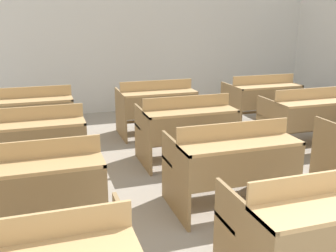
% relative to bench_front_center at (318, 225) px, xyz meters
% --- Properties ---
extents(wall_back, '(7.29, 0.06, 2.78)m').
position_rel_bench_front_center_xyz_m(wall_back, '(0.09, 5.51, 0.93)').
color(wall_back, silver).
rests_on(wall_back, ground_plane).
extents(bench_front_center, '(1.12, 0.75, 0.86)m').
position_rel_bench_front_center_xyz_m(bench_front_center, '(0.00, 0.00, 0.00)').
color(bench_front_center, '#95774D').
rests_on(bench_front_center, ground_plane).
extents(bench_second_left, '(1.12, 0.75, 0.86)m').
position_rel_bench_front_center_xyz_m(bench_second_left, '(-1.81, 1.24, 0.00)').
color(bench_second_left, olive).
rests_on(bench_second_left, ground_plane).
extents(bench_second_center, '(1.12, 0.75, 0.86)m').
position_rel_bench_front_center_xyz_m(bench_second_center, '(-0.02, 1.24, 0.00)').
color(bench_second_center, olive).
rests_on(bench_second_center, ground_plane).
extents(bench_third_left, '(1.12, 0.75, 0.86)m').
position_rel_bench_front_center_xyz_m(bench_third_left, '(-1.81, 2.50, 0.00)').
color(bench_third_left, olive).
rests_on(bench_third_left, ground_plane).
extents(bench_third_center, '(1.12, 0.75, 0.86)m').
position_rel_bench_front_center_xyz_m(bench_third_center, '(0.01, 2.52, 0.00)').
color(bench_third_center, olive).
rests_on(bench_third_center, ground_plane).
extents(bench_third_right, '(1.12, 0.75, 0.86)m').
position_rel_bench_front_center_xyz_m(bench_third_right, '(1.79, 2.49, 0.00)').
color(bench_third_right, '#9A7B51').
rests_on(bench_third_right, ground_plane).
extents(bench_back_left, '(1.12, 0.75, 0.86)m').
position_rel_bench_front_center_xyz_m(bench_back_left, '(-1.84, 3.78, 0.00)').
color(bench_back_left, '#93754A').
rests_on(bench_back_left, ground_plane).
extents(bench_back_center, '(1.12, 0.75, 0.86)m').
position_rel_bench_front_center_xyz_m(bench_back_center, '(-0.02, 3.77, 0.00)').
color(bench_back_center, '#95774D').
rests_on(bench_back_center, ground_plane).
extents(bench_back_right, '(1.12, 0.75, 0.86)m').
position_rel_bench_front_center_xyz_m(bench_back_right, '(1.82, 3.75, 0.00)').
color(bench_back_right, '#997B51').
rests_on(bench_back_right, ground_plane).
extents(wastepaper_bin, '(0.29, 0.29, 0.37)m').
position_rel_bench_front_center_xyz_m(wastepaper_bin, '(3.38, 4.49, -0.28)').
color(wastepaper_bin, '#474C51').
rests_on(wastepaper_bin, ground_plane).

